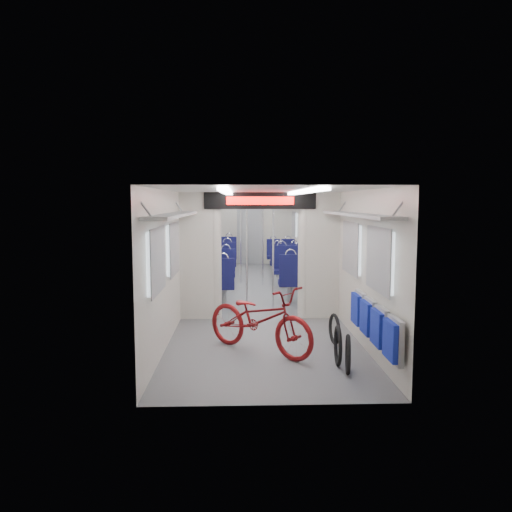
# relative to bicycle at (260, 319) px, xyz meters

# --- Properties ---
(carriage) EXTENTS (12.00, 12.02, 2.31)m
(carriage) POSITION_rel_bicycle_xyz_m (0.09, 3.87, 1.02)
(carriage) COLOR #515456
(carriage) RESTS_ON ground
(bicycle) EXTENTS (1.80, 1.70, 0.97)m
(bicycle) POSITION_rel_bicycle_xyz_m (0.00, 0.00, 0.00)
(bicycle) COLOR maroon
(bicycle) RESTS_ON ground
(flip_bench) EXTENTS (0.12, 2.10, 0.51)m
(flip_bench) POSITION_rel_bicycle_xyz_m (1.44, -0.66, 0.10)
(flip_bench) COLOR gray
(flip_bench) RESTS_ON carriage
(bike_hoop_a) EXTENTS (0.13, 0.50, 0.50)m
(bike_hoop_a) POSITION_rel_bicycle_xyz_m (1.06, -0.95, -0.26)
(bike_hoop_a) COLOR black
(bike_hoop_a) RESTS_ON ground
(bike_hoop_b) EXTENTS (0.09, 0.54, 0.54)m
(bike_hoop_b) POSITION_rel_bicycle_xyz_m (1.00, -0.61, -0.24)
(bike_hoop_b) COLOR black
(bike_hoop_b) RESTS_ON ground
(bike_hoop_c) EXTENTS (0.10, 0.48, 0.47)m
(bike_hoop_c) POSITION_rel_bicycle_xyz_m (1.14, 0.35, -0.27)
(bike_hoop_c) COLOR black
(bike_hoop_c) RESTS_ON ground
(seat_bay_near_left) EXTENTS (0.92, 2.10, 1.11)m
(seat_bay_near_left) POSITION_rel_bicycle_xyz_m (-0.84, 4.12, 0.06)
(seat_bay_near_left) COLOR #0C0D38
(seat_bay_near_left) RESTS_ON ground
(seat_bay_near_right) EXTENTS (0.95, 2.24, 1.15)m
(seat_bay_near_right) POSITION_rel_bicycle_xyz_m (1.03, 4.51, 0.08)
(seat_bay_near_right) COLOR #0C0D38
(seat_bay_near_right) RESTS_ON ground
(seat_bay_far_left) EXTENTS (0.95, 2.25, 1.15)m
(seat_bay_far_left) POSITION_rel_bicycle_xyz_m (-0.84, 7.78, 0.08)
(seat_bay_far_left) COLOR #0C0D38
(seat_bay_far_left) RESTS_ON ground
(seat_bay_far_right) EXTENTS (0.89, 1.97, 1.07)m
(seat_bay_far_right) POSITION_rel_bicycle_xyz_m (1.03, 7.85, 0.05)
(seat_bay_far_right) COLOR #0C0D38
(seat_bay_far_right) RESTS_ON ground
(stanchion_near_left) EXTENTS (0.04, 0.04, 2.30)m
(stanchion_near_left) POSITION_rel_bicycle_xyz_m (-0.14, 2.70, 0.67)
(stanchion_near_left) COLOR silver
(stanchion_near_left) RESTS_ON ground
(stanchion_near_right) EXTENTS (0.04, 0.04, 2.30)m
(stanchion_near_right) POSITION_rel_bicycle_xyz_m (0.38, 2.76, 0.67)
(stanchion_near_right) COLOR silver
(stanchion_near_right) RESTS_ON ground
(stanchion_far_left) EXTENTS (0.04, 0.04, 2.30)m
(stanchion_far_left) POSITION_rel_bicycle_xyz_m (-0.24, 5.99, 0.67)
(stanchion_far_left) COLOR silver
(stanchion_far_left) RESTS_ON ground
(stanchion_far_right) EXTENTS (0.04, 0.04, 2.30)m
(stanchion_far_right) POSITION_rel_bicycle_xyz_m (0.31, 5.76, 0.67)
(stanchion_far_right) COLOR silver
(stanchion_far_right) RESTS_ON ground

